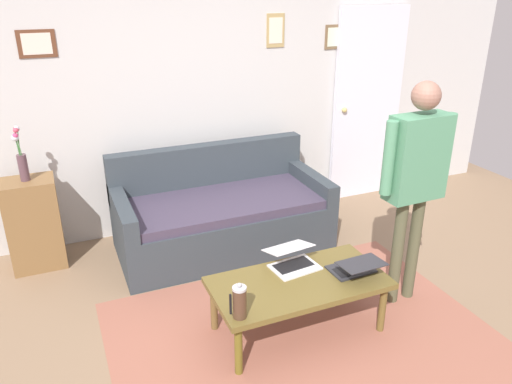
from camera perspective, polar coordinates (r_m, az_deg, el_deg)
ground_plane at (r=3.48m, az=5.54°, el=-17.64°), size 7.68×7.68×0.00m
area_rug at (r=3.57m, az=5.52°, el=-16.28°), size 2.56×1.91×0.01m
back_wall at (r=4.77m, az=-6.64°, el=11.85°), size 7.04×0.11×2.70m
interior_door at (r=5.57m, az=12.65°, el=9.61°), size 0.82×0.09×2.05m
couch at (r=4.53m, az=-4.02°, el=-2.65°), size 1.86×0.91×0.88m
coffee_table at (r=3.43m, az=4.94°, el=-10.70°), size 1.19×0.60×0.40m
laptop_left at (r=3.54m, az=4.21°, el=-7.82°), size 0.36×0.35×0.15m
laptop_center at (r=3.52m, az=11.28°, el=-8.48°), size 0.31×0.33×0.12m
french_press at (r=3.01m, az=-1.92°, el=-12.50°), size 0.11×0.09×0.24m
side_shelf at (r=4.55m, az=-24.14°, el=-3.36°), size 0.42×0.32×0.78m
flower_vase at (r=4.35m, az=-25.40°, el=3.59°), size 0.08×0.09×0.45m
person_standing at (r=3.61m, az=17.96°, el=2.64°), size 0.59×0.20×1.67m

